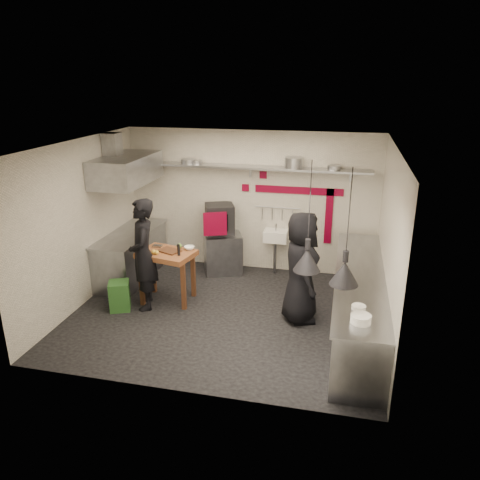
% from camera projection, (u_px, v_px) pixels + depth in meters
% --- Properties ---
extents(floor, '(5.00, 5.00, 0.00)m').
position_uv_depth(floor, '(225.00, 313.00, 7.84)').
color(floor, black).
rests_on(floor, ground).
extents(ceiling, '(5.00, 5.00, 0.00)m').
position_uv_depth(ceiling, '(222.00, 145.00, 6.91)').
color(ceiling, beige).
rests_on(ceiling, floor).
extents(wall_back, '(5.00, 0.04, 2.80)m').
position_uv_depth(wall_back, '(251.00, 202.00, 9.30)').
color(wall_back, silver).
rests_on(wall_back, floor).
extents(wall_front, '(5.00, 0.04, 2.80)m').
position_uv_depth(wall_front, '(177.00, 291.00, 5.44)').
color(wall_front, silver).
rests_on(wall_front, floor).
extents(wall_left, '(0.04, 4.20, 2.80)m').
position_uv_depth(wall_left, '(81.00, 224.00, 7.90)').
color(wall_left, silver).
rests_on(wall_left, floor).
extents(wall_right, '(0.04, 4.20, 2.80)m').
position_uv_depth(wall_right, '(388.00, 247.00, 6.85)').
color(wall_right, silver).
rests_on(wall_right, floor).
extents(red_band_horiz, '(1.70, 0.02, 0.14)m').
position_uv_depth(red_band_horiz, '(299.00, 190.00, 8.99)').
color(red_band_horiz, maroon).
rests_on(red_band_horiz, wall_back).
extents(red_band_vert, '(0.14, 0.02, 1.10)m').
position_uv_depth(red_band_vert, '(329.00, 216.00, 9.02)').
color(red_band_vert, maroon).
rests_on(red_band_vert, wall_back).
extents(red_tile_a, '(0.14, 0.02, 0.14)m').
position_uv_depth(red_tile_a, '(263.00, 175.00, 9.05)').
color(red_tile_a, maroon).
rests_on(red_tile_a, wall_back).
extents(red_tile_b, '(0.14, 0.02, 0.14)m').
position_uv_depth(red_tile_b, '(245.00, 188.00, 9.21)').
color(red_tile_b, maroon).
rests_on(red_tile_b, wall_back).
extents(back_shelf, '(4.60, 0.34, 0.04)m').
position_uv_depth(back_shelf, '(249.00, 167.00, 8.90)').
color(back_shelf, gray).
rests_on(back_shelf, wall_back).
extents(shelf_bracket_left, '(0.04, 0.06, 0.24)m').
position_uv_depth(shelf_bracket_left, '(159.00, 167.00, 9.47)').
color(shelf_bracket_left, gray).
rests_on(shelf_bracket_left, wall_back).
extents(shelf_bracket_mid, '(0.04, 0.06, 0.24)m').
position_uv_depth(shelf_bracket_mid, '(250.00, 171.00, 9.07)').
color(shelf_bracket_mid, gray).
rests_on(shelf_bracket_mid, wall_back).
extents(shelf_bracket_right, '(0.04, 0.06, 0.24)m').
position_uv_depth(shelf_bracket_right, '(351.00, 175.00, 8.67)').
color(shelf_bracket_right, gray).
rests_on(shelf_bracket_right, wall_back).
extents(pan_far_left, '(0.34, 0.34, 0.09)m').
position_uv_depth(pan_far_left, '(188.00, 161.00, 9.13)').
color(pan_far_left, gray).
rests_on(pan_far_left, back_shelf).
extents(pan_mid_left, '(0.29, 0.29, 0.07)m').
position_uv_depth(pan_mid_left, '(196.00, 162.00, 9.10)').
color(pan_mid_left, gray).
rests_on(pan_mid_left, back_shelf).
extents(stock_pot, '(0.36, 0.36, 0.20)m').
position_uv_depth(stock_pot, '(294.00, 163.00, 8.68)').
color(stock_pot, gray).
rests_on(stock_pot, back_shelf).
extents(pan_right, '(0.26, 0.26, 0.08)m').
position_uv_depth(pan_right, '(334.00, 168.00, 8.54)').
color(pan_right, gray).
rests_on(pan_right, back_shelf).
extents(oven_stand, '(0.91, 0.87, 0.80)m').
position_uv_depth(oven_stand, '(223.00, 253.00, 9.41)').
color(oven_stand, gray).
rests_on(oven_stand, floor).
extents(combi_oven, '(0.69, 0.67, 0.58)m').
position_uv_depth(combi_oven, '(220.00, 219.00, 9.26)').
color(combi_oven, black).
rests_on(combi_oven, oven_stand).
extents(oven_door, '(0.43, 0.20, 0.46)m').
position_uv_depth(oven_door, '(215.00, 224.00, 8.93)').
color(oven_door, maroon).
rests_on(oven_door, combi_oven).
extents(oven_glass, '(0.35, 0.15, 0.34)m').
position_uv_depth(oven_glass, '(219.00, 223.00, 8.97)').
color(oven_glass, black).
rests_on(oven_glass, oven_door).
extents(hand_sink, '(0.46, 0.34, 0.22)m').
position_uv_depth(hand_sink, '(276.00, 236.00, 9.23)').
color(hand_sink, white).
rests_on(hand_sink, wall_back).
extents(sink_tap, '(0.03, 0.03, 0.14)m').
position_uv_depth(sink_tap, '(276.00, 227.00, 9.17)').
color(sink_tap, gray).
rests_on(sink_tap, hand_sink).
extents(sink_drain, '(0.06, 0.06, 0.66)m').
position_uv_depth(sink_drain, '(275.00, 257.00, 9.34)').
color(sink_drain, gray).
rests_on(sink_drain, floor).
extents(utensil_rail, '(0.90, 0.02, 0.02)m').
position_uv_depth(utensil_rail, '(278.00, 208.00, 9.18)').
color(utensil_rail, gray).
rests_on(utensil_rail, wall_back).
extents(counter_right, '(0.70, 3.80, 0.90)m').
position_uv_depth(counter_right, '(358.00, 303.00, 7.24)').
color(counter_right, gray).
rests_on(counter_right, floor).
extents(counter_right_top, '(0.76, 3.90, 0.03)m').
position_uv_depth(counter_right_top, '(361.00, 275.00, 7.08)').
color(counter_right_top, gray).
rests_on(counter_right_top, counter_right).
extents(plate_stack, '(0.28, 0.28, 0.11)m').
position_uv_depth(plate_stack, '(361.00, 319.00, 5.66)').
color(plate_stack, white).
rests_on(plate_stack, counter_right_top).
extents(small_bowl_right, '(0.19, 0.19, 0.05)m').
position_uv_depth(small_bowl_right, '(359.00, 307.00, 6.01)').
color(small_bowl_right, white).
rests_on(small_bowl_right, counter_right_top).
extents(counter_left, '(0.70, 1.90, 0.90)m').
position_uv_depth(counter_left, '(131.00, 256.00, 9.11)').
color(counter_left, gray).
rests_on(counter_left, floor).
extents(counter_left_top, '(0.76, 2.00, 0.03)m').
position_uv_depth(counter_left_top, '(130.00, 233.00, 8.95)').
color(counter_left_top, gray).
rests_on(counter_left_top, counter_left).
extents(extractor_hood, '(0.78, 1.60, 0.50)m').
position_uv_depth(extractor_hood, '(127.00, 169.00, 8.53)').
color(extractor_hood, gray).
rests_on(extractor_hood, ceiling).
extents(hood_duct, '(0.28, 0.28, 0.50)m').
position_uv_depth(hood_duct, '(112.00, 147.00, 8.45)').
color(hood_duct, gray).
rests_on(hood_duct, ceiling).
extents(green_bin, '(0.44, 0.44, 0.50)m').
position_uv_depth(green_bin, '(120.00, 296.00, 7.91)').
color(green_bin, '#295C24').
rests_on(green_bin, floor).
extents(prep_table, '(1.03, 0.82, 0.92)m').
position_uv_depth(prep_table, '(168.00, 276.00, 8.16)').
color(prep_table, '#935832').
rests_on(prep_table, floor).
extents(cutting_board, '(0.43, 0.37, 0.02)m').
position_uv_depth(cutting_board, '(169.00, 251.00, 8.01)').
color(cutting_board, '#532E1B').
rests_on(cutting_board, prep_table).
extents(pepper_mill, '(0.06, 0.06, 0.20)m').
position_uv_depth(pepper_mill, '(179.00, 250.00, 7.81)').
color(pepper_mill, black).
rests_on(pepper_mill, prep_table).
extents(lemon_a, '(0.10, 0.10, 0.08)m').
position_uv_depth(lemon_a, '(154.00, 252.00, 7.89)').
color(lemon_a, gold).
rests_on(lemon_a, prep_table).
extents(lemon_b, '(0.09, 0.09, 0.07)m').
position_uv_depth(lemon_b, '(157.00, 252.00, 7.86)').
color(lemon_b, gold).
rests_on(lemon_b, prep_table).
extents(veg_ball, '(0.11, 0.11, 0.09)m').
position_uv_depth(veg_ball, '(179.00, 246.00, 8.13)').
color(veg_ball, '#5F8F32').
rests_on(veg_ball, prep_table).
extents(steel_tray, '(0.16, 0.11, 0.03)m').
position_uv_depth(steel_tray, '(157.00, 246.00, 8.22)').
color(steel_tray, gray).
rests_on(steel_tray, prep_table).
extents(bowl, '(0.19, 0.19, 0.06)m').
position_uv_depth(bowl, '(189.00, 248.00, 8.10)').
color(bowl, white).
rests_on(bowl, prep_table).
extents(heat_lamp_near, '(0.44, 0.44, 1.46)m').
position_uv_depth(heat_lamp_near, '(309.00, 217.00, 5.94)').
color(heat_lamp_near, black).
rests_on(heat_lamp_near, ceiling).
extents(heat_lamp_far, '(0.36, 0.36, 1.45)m').
position_uv_depth(heat_lamp_far, '(348.00, 228.00, 5.49)').
color(heat_lamp_far, black).
rests_on(heat_lamp_far, ceiling).
extents(chef_left, '(0.70, 0.82, 1.91)m').
position_uv_depth(chef_left, '(143.00, 255.00, 7.79)').
color(chef_left, black).
rests_on(chef_left, floor).
extents(chef_right, '(0.82, 1.02, 1.82)m').
position_uv_depth(chef_right, '(301.00, 268.00, 7.37)').
color(chef_right, black).
rests_on(chef_right, floor).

